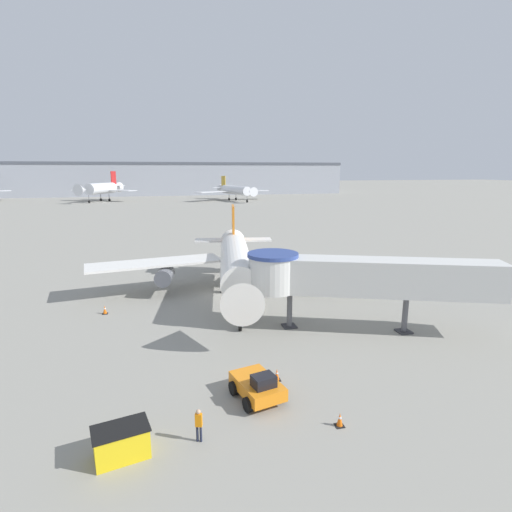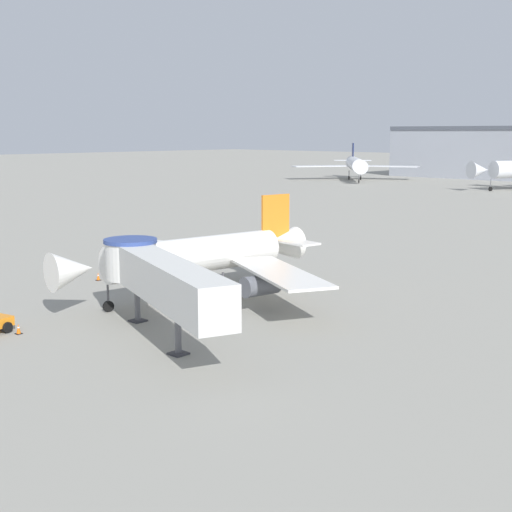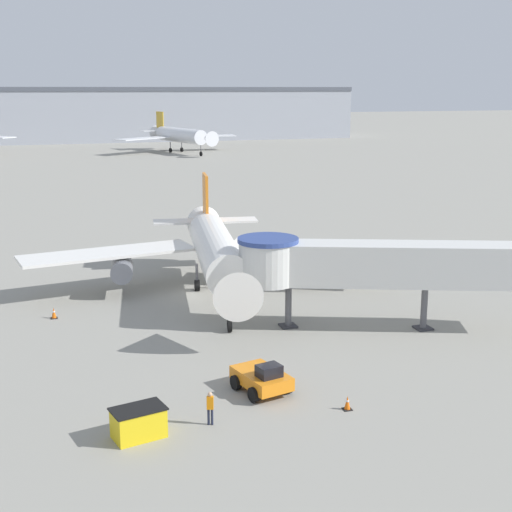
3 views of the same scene
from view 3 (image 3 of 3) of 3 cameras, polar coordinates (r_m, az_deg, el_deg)
name	(u,v)px [view 3 (image 3 of 3)]	position (r m, az deg, el deg)	size (l,w,h in m)	color
ground_plane	(197,294)	(56.66, -4.74, -3.04)	(800.00, 800.00, 0.00)	gray
main_airplane	(215,250)	(55.49, -3.26, 0.51)	(30.46, 24.67, 8.54)	white
jet_bridge	(364,264)	(47.93, 8.61, -0.60)	(18.93, 9.44, 6.19)	silver
pushback_tug_orange	(262,378)	(38.61, 0.50, -9.74)	(2.98, 3.75, 1.75)	orange
service_container_yellow	(139,423)	(34.41, -9.38, -13.01)	(2.74, 2.03, 1.47)	yellow
traffic_cone_port_wing	(54,313)	(52.49, -15.87, -4.43)	(0.48, 0.48, 0.78)	black
traffic_cone_near_nose	(280,370)	(40.72, 1.94, -9.14)	(0.46, 0.46, 0.75)	black
traffic_cone_apron_front	(347,403)	(37.08, 7.32, -11.59)	(0.45, 0.45, 0.74)	black
ground_crew_marshaller	(210,406)	(35.09, -3.69, -11.88)	(0.37, 0.28, 1.69)	#1E2338
background_jet_gold_tail	(179,135)	(182.30, -6.16, 9.59)	(32.61, 30.17, 9.92)	silver
terminal_building	(72,114)	(228.59, -14.48, 10.93)	(174.73, 25.28, 16.22)	#999EA8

